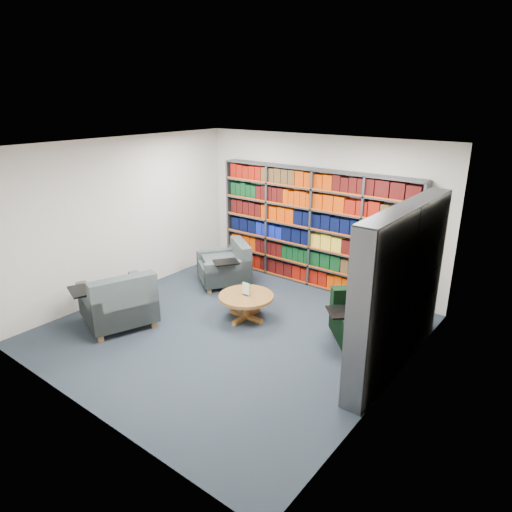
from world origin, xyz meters
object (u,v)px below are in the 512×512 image
Objects in this scene: chair_teal_left at (228,267)px; coffee_table at (246,300)px; chair_teal_front at (119,304)px; chair_green_right at (363,322)px.

coffee_table is at bearing -38.22° from chair_teal_left.
chair_teal_left is 1.39× the size of coffee_table.
chair_teal_left is 2.37m from chair_teal_front.
coffee_table is at bearing -164.87° from chair_green_right.
chair_teal_front is at bearing -94.74° from chair_teal_left.
chair_teal_left is 1.55m from coffee_table.
chair_teal_front is at bearing -149.65° from chair_green_right.
chair_teal_left is 0.93× the size of chair_teal_front.
chair_teal_left is at bearing 171.11° from chair_green_right.
coffee_table is (1.22, -0.96, 0.01)m from chair_teal_left.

